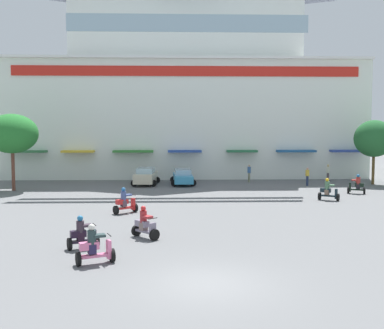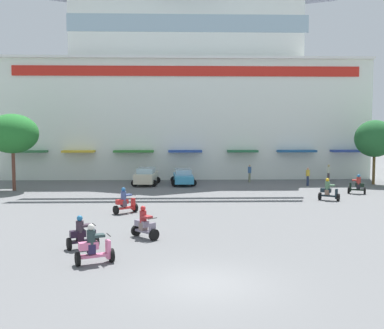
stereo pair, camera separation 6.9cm
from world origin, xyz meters
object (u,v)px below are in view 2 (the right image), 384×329
Objects in this scene: parked_car_0 at (146,176)px; pedestrian_1 at (308,175)px; pedestrian_2 at (328,172)px; plaza_tree_3 at (375,139)px; scooter_rider_5 at (329,191)px; parked_car_1 at (183,177)px; scooter_rider_0 at (82,235)px; scooter_rider_2 at (144,225)px; scooter_rider_7 at (125,203)px; pedestrian_0 at (250,172)px; plaza_tree_0 at (13,134)px; scooter_rider_4 at (357,186)px; scooter_rider_3 at (94,247)px.

parked_car_0 is 2.55× the size of pedestrian_1.
pedestrian_2 is at bearing 47.53° from pedestrian_1.
plaza_tree_3 reaches higher than scooter_rider_5.
parked_car_1 is at bearing 178.57° from plaza_tree_3.
pedestrian_2 is at bearing 52.28° from scooter_rider_0.
pedestrian_1 is at bearing -4.22° from parked_car_0.
pedestrian_2 reaches higher than scooter_rider_2.
scooter_rider_7 is at bearing 83.62° from scooter_rider_0.
parked_car_1 is 2.69× the size of pedestrian_0.
plaza_tree_0 is 3.76× the size of pedestrian_0.
parked_car_0 is at bearing -176.99° from parked_car_1.
pedestrian_0 is (9.50, 1.66, 0.17)m from parked_car_0.
parked_car_0 is (10.48, 3.25, -3.82)m from plaza_tree_0.
scooter_rider_7 is 0.98× the size of pedestrian_1.
scooter_rider_5 is 11.47m from pedestrian_0.
scooter_rider_7 is at bearing -156.07° from scooter_rider_4.
parked_car_0 is at bearing 179.29° from plaza_tree_3.
scooter_rider_7 is 19.17m from pedestrian_1.
plaza_tree_0 is 3.96× the size of scooter_rider_5.
plaza_tree_3 is at bearing 44.61° from scooter_rider_0.
scooter_rider_3 is 1.01× the size of scooter_rider_4.
scooter_rider_7 reaches higher than parked_car_0.
scooter_rider_5 is (13.72, 14.68, 0.00)m from scooter_rider_3.
scooter_rider_3 is (0.90, -2.24, 0.05)m from scooter_rider_0.
parked_car_1 is at bearing 155.10° from scooter_rider_4.
scooter_rider_5 is 0.97× the size of pedestrian_2.
pedestrian_0 is at bearing 150.03° from pedestrian_1.
scooter_rider_5 is (14.62, 12.44, 0.05)m from scooter_rider_0.
scooter_rider_0 is at bearing -139.59° from scooter_rider_5.
scooter_rider_2 is at bearing -54.62° from plaza_tree_0.
pedestrian_2 is (0.43, 8.09, 0.30)m from scooter_rider_4.
parked_car_0 is 2.84× the size of scooter_rider_0.
parked_car_1 is 2.96× the size of scooter_rider_2.
scooter_rider_2 is 26.97m from pedestrian_2.
pedestrian_1 reaches higher than scooter_rider_3.
pedestrian_0 reaches higher than scooter_rider_5.
pedestrian_0 reaches higher than scooter_rider_4.
scooter_rider_0 is at bearing -144.37° from scooter_rider_2.
pedestrian_1 reaches higher than parked_car_0.
pedestrian_0 is at bearing 109.81° from scooter_rider_5.
scooter_rider_4 is 0.97× the size of scooter_rider_7.
pedestrian_2 is (17.39, 15.62, 0.28)m from scooter_rider_7.
pedestrian_0 is at bearing 68.99° from scooter_rider_2.
parked_car_0 is at bearing 145.71° from scooter_rider_5.
scooter_rider_4 is (13.33, -6.19, -0.08)m from parked_car_1.
parked_car_0 is at bearing 89.19° from scooter_rider_3.
scooter_rider_3 is 27.30m from pedestrian_0.
scooter_rider_5 is (13.38, -9.12, -0.13)m from parked_car_0.
scooter_rider_5 is at bearing -34.29° from parked_car_0.
scooter_rider_4 is at bearing 41.05° from scooter_rider_0.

